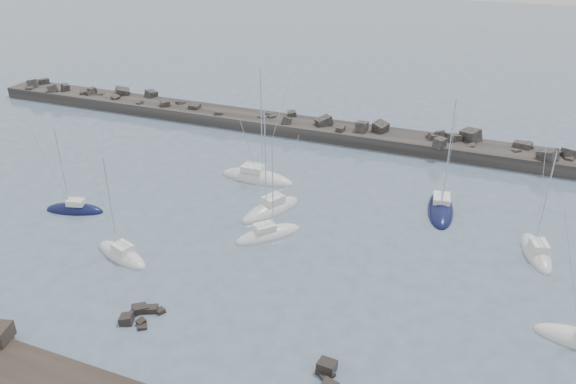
# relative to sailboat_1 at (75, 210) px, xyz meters

# --- Properties ---
(ground) EXTENTS (400.00, 400.00, 0.00)m
(ground) POSITION_rel_sailboat_1_xyz_m (22.47, -3.72, -0.14)
(ground) COLOR #4C6077
(ground) RESTS_ON ground
(rock_cluster_near) EXTENTS (3.29, 3.64, 1.44)m
(rock_cluster_near) POSITION_rel_sailboat_1_xyz_m (18.41, -13.02, -0.10)
(rock_cluster_near) COLOR black
(rock_cluster_near) RESTS_ON ground
(rock_cluster_far) EXTENTS (2.82, 4.07, 1.67)m
(rock_cluster_far) POSITION_rel_sailboat_1_xyz_m (35.81, -14.22, 0.02)
(rock_cluster_far) COLOR black
(rock_cluster_far) RESTS_ON ground
(breakwater) EXTENTS (115.00, 7.16, 5.03)m
(breakwater) POSITION_rel_sailboat_1_xyz_m (15.72, 34.29, 0.19)
(breakwater) COLOR #2A2725
(breakwater) RESTS_ON ground
(sailboat_1) EXTENTS (7.23, 3.89, 11.14)m
(sailboat_1) POSITION_rel_sailboat_1_xyz_m (0.00, 0.00, 0.00)
(sailboat_1) COLOR #0E133B
(sailboat_1) RESTS_ON ground
(sailboat_2) EXTENTS (10.11, 3.24, 15.91)m
(sailboat_2) POSITION_rel_sailboat_1_xyz_m (16.11, 15.92, 0.01)
(sailboat_2) COLOR silver
(sailboat_2) RESTS_ON ground
(sailboat_3) EXTENTS (7.68, 4.47, 11.73)m
(sailboat_3) POSITION_rel_sailboat_1_xyz_m (11.06, -5.90, -0.00)
(sailboat_3) COLOR silver
(sailboat_3) RESTS_ON ground
(sailboat_4) EXTENTS (5.96, 8.89, 13.73)m
(sailboat_4) POSITION_rel_sailboat_1_xyz_m (21.31, 8.56, 0.01)
(sailboat_4) COLOR silver
(sailboat_4) RESTS_ON ground
(sailboat_5) EXTENTS (6.77, 7.35, 12.13)m
(sailboat_5) POSITION_rel_sailboat_1_xyz_m (23.24, 3.35, -0.01)
(sailboat_5) COLOR silver
(sailboat_5) RESTS_ON ground
(sailboat_6) EXTENTS (4.38, 9.77, 14.82)m
(sailboat_6) POSITION_rel_sailboat_1_xyz_m (39.68, 16.23, -0.01)
(sailboat_6) COLOR #0E133B
(sailboat_6) RESTS_ON ground
(sailboat_8) EXTENTS (4.40, 7.94, 12.19)m
(sailboat_8) POSITION_rel_sailboat_1_xyz_m (50.14, 10.31, 0.01)
(sailboat_8) COLOR silver
(sailboat_8) RESTS_ON ground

